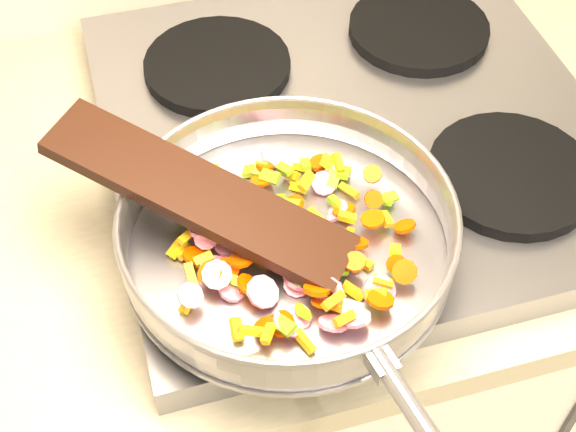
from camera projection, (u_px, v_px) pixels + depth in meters
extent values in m
cube|color=#939399|center=(353.00, 133.00, 1.00)|extent=(0.60, 0.60, 0.04)
cylinder|color=black|center=(274.00, 226.00, 0.86)|extent=(0.19, 0.19, 0.02)
cylinder|color=black|center=(511.00, 174.00, 0.91)|extent=(0.19, 0.19, 0.02)
cylinder|color=black|center=(217.00, 65.00, 1.04)|extent=(0.19, 0.19, 0.02)
cylinder|color=black|center=(419.00, 29.00, 1.09)|extent=(0.19, 0.19, 0.02)
cylinder|color=#9E9EA5|center=(288.00, 248.00, 0.83)|extent=(0.34, 0.34, 0.01)
torus|color=#9E9EA5|center=(288.00, 229.00, 0.81)|extent=(0.39, 0.39, 0.05)
torus|color=#9E9EA5|center=(288.00, 213.00, 0.79)|extent=(0.34, 0.34, 0.01)
cube|color=#9E9EA5|center=(381.00, 363.00, 0.69)|extent=(0.03, 0.03, 0.02)
cube|color=#6BA413|center=(181.00, 203.00, 0.84)|extent=(0.02, 0.02, 0.01)
cylinder|color=#E41654|center=(190.00, 295.00, 0.76)|extent=(0.04, 0.04, 0.02)
cylinder|color=#D64100|center=(396.00, 264.00, 0.79)|extent=(0.02, 0.02, 0.02)
cylinder|color=#E41654|center=(229.00, 248.00, 0.82)|extent=(0.03, 0.03, 0.02)
cube|color=#6BA413|center=(337.00, 203.00, 0.86)|extent=(0.02, 0.02, 0.01)
cylinder|color=#E41654|center=(299.00, 282.00, 0.79)|extent=(0.03, 0.04, 0.02)
cube|color=#6BA413|center=(333.00, 271.00, 0.80)|extent=(0.02, 0.02, 0.02)
cube|color=gold|center=(302.00, 167.00, 0.90)|extent=(0.02, 0.02, 0.02)
cylinder|color=#E41654|center=(294.00, 277.00, 0.80)|extent=(0.03, 0.03, 0.02)
cube|color=#6BA413|center=(270.00, 177.00, 0.87)|extent=(0.03, 0.03, 0.01)
cylinder|color=#E41654|center=(324.00, 183.00, 0.87)|extent=(0.04, 0.03, 0.02)
cube|color=#6BA413|center=(202.00, 183.00, 0.87)|extent=(0.01, 0.02, 0.01)
cube|color=gold|center=(190.00, 275.00, 0.78)|extent=(0.01, 0.03, 0.02)
cube|color=#6BA413|center=(205.00, 207.00, 0.84)|extent=(0.02, 0.01, 0.01)
cylinder|color=#D64100|center=(249.00, 286.00, 0.78)|extent=(0.03, 0.04, 0.03)
cylinder|color=#D64100|center=(355.00, 242.00, 0.81)|extent=(0.04, 0.04, 0.02)
cylinder|color=#E41654|center=(313.00, 276.00, 0.78)|extent=(0.03, 0.03, 0.02)
cylinder|color=#E41654|center=(336.00, 211.00, 0.85)|extent=(0.03, 0.04, 0.03)
cylinder|color=#E41654|center=(202.00, 226.00, 0.83)|extent=(0.04, 0.04, 0.01)
cube|color=gold|center=(192.00, 216.00, 0.82)|extent=(0.02, 0.01, 0.01)
cube|color=gold|center=(248.00, 196.00, 0.87)|extent=(0.02, 0.02, 0.02)
cylinder|color=#D64100|center=(275.00, 229.00, 0.84)|extent=(0.03, 0.03, 0.02)
cube|color=gold|center=(177.00, 248.00, 0.82)|extent=(0.02, 0.02, 0.02)
cube|color=#6BA413|center=(250.00, 171.00, 0.89)|extent=(0.02, 0.02, 0.01)
cube|color=gold|center=(344.00, 318.00, 0.75)|extent=(0.02, 0.02, 0.01)
cylinder|color=#D64100|center=(196.00, 255.00, 0.81)|extent=(0.03, 0.03, 0.02)
cube|color=#6BA413|center=(303.00, 311.00, 0.76)|extent=(0.02, 0.02, 0.02)
cylinder|color=#D64100|center=(253.00, 208.00, 0.84)|extent=(0.04, 0.03, 0.03)
cube|color=gold|center=(382.00, 282.00, 0.79)|extent=(0.02, 0.02, 0.01)
cylinder|color=#E41654|center=(263.00, 292.00, 0.77)|extent=(0.04, 0.04, 0.03)
cylinder|color=#E41654|center=(379.00, 291.00, 0.79)|extent=(0.05, 0.04, 0.04)
cylinder|color=#D64100|center=(373.00, 199.00, 0.84)|extent=(0.03, 0.02, 0.02)
cylinder|color=#D64100|center=(227.00, 270.00, 0.79)|extent=(0.03, 0.03, 0.02)
cylinder|color=#E41654|center=(232.00, 290.00, 0.79)|extent=(0.04, 0.04, 0.02)
cylinder|color=#D64100|center=(282.00, 324.00, 0.75)|extent=(0.03, 0.04, 0.03)
cylinder|color=#E41654|center=(220.00, 272.00, 0.80)|extent=(0.03, 0.03, 0.02)
cylinder|color=#D64100|center=(206.00, 198.00, 0.84)|extent=(0.03, 0.03, 0.02)
cylinder|color=#E41654|center=(353.00, 256.00, 0.81)|extent=(0.03, 0.03, 0.02)
cylinder|color=#D64100|center=(210.00, 273.00, 0.78)|extent=(0.03, 0.03, 0.02)
cylinder|color=#D64100|center=(261.00, 180.00, 0.87)|extent=(0.03, 0.03, 0.01)
cylinder|color=#D64100|center=(405.00, 226.00, 0.83)|extent=(0.03, 0.03, 0.02)
cylinder|color=#E41654|center=(206.00, 237.00, 0.81)|extent=(0.04, 0.03, 0.03)
cube|color=#6BA413|center=(314.00, 217.00, 0.84)|extent=(0.02, 0.03, 0.01)
cube|color=#6BA413|center=(237.00, 282.00, 0.79)|extent=(0.03, 0.02, 0.01)
cube|color=#6BA413|center=(260.00, 169.00, 0.88)|extent=(0.02, 0.02, 0.01)
cube|color=gold|center=(184.00, 251.00, 0.82)|extent=(0.02, 0.02, 0.01)
cube|color=#6BA413|center=(389.00, 198.00, 0.86)|extent=(0.02, 0.02, 0.01)
cube|color=gold|center=(268.00, 334.00, 0.73)|extent=(0.02, 0.02, 0.01)
cylinder|color=#D64100|center=(248.00, 231.00, 0.83)|extent=(0.03, 0.03, 0.01)
cube|color=#6BA413|center=(280.00, 238.00, 0.83)|extent=(0.01, 0.03, 0.02)
cube|color=gold|center=(291.00, 174.00, 0.88)|extent=(0.02, 0.02, 0.02)
cube|color=#6BA413|center=(395.00, 250.00, 0.79)|extent=(0.02, 0.02, 0.01)
cylinder|color=#E41654|center=(272.00, 157.00, 0.90)|extent=(0.04, 0.04, 0.03)
cube|color=gold|center=(305.00, 342.00, 0.75)|extent=(0.02, 0.03, 0.01)
cylinder|color=#E41654|center=(276.00, 230.00, 0.81)|extent=(0.04, 0.04, 0.01)
cylinder|color=#D64100|center=(355.00, 262.00, 0.79)|extent=(0.03, 0.03, 0.01)
cube|color=gold|center=(290.00, 204.00, 0.84)|extent=(0.02, 0.01, 0.02)
cube|color=#6BA413|center=(334.00, 179.00, 0.88)|extent=(0.02, 0.02, 0.01)
cylinder|color=#E41654|center=(252.00, 201.00, 0.84)|extent=(0.04, 0.04, 0.01)
cube|color=#6BA413|center=(299.00, 276.00, 0.78)|extent=(0.02, 0.02, 0.02)
cube|color=gold|center=(306.00, 181.00, 0.85)|extent=(0.03, 0.03, 0.01)
cylinder|color=#E41654|center=(216.00, 266.00, 0.79)|extent=(0.04, 0.04, 0.02)
cube|color=gold|center=(230.00, 210.00, 0.83)|extent=(0.02, 0.02, 0.01)
cylinder|color=#D64100|center=(404.00, 272.00, 0.78)|extent=(0.04, 0.03, 0.02)
cube|color=#6BA413|center=(376.00, 294.00, 0.77)|extent=(0.02, 0.02, 0.02)
cylinder|color=#D64100|center=(232.00, 290.00, 0.79)|extent=(0.03, 0.03, 0.01)
cube|color=gold|center=(333.00, 301.00, 0.76)|extent=(0.03, 0.02, 0.01)
cylinder|color=#E41654|center=(356.00, 319.00, 0.75)|extent=(0.04, 0.04, 0.02)
cube|color=gold|center=(217.00, 172.00, 0.87)|extent=(0.01, 0.03, 0.02)
cube|color=#6BA413|center=(285.00, 326.00, 0.74)|extent=(0.02, 0.02, 0.01)
cylinder|color=#D64100|center=(317.00, 289.00, 0.76)|extent=(0.04, 0.03, 0.02)
cube|color=#6BA413|center=(344.00, 173.00, 0.88)|extent=(0.02, 0.03, 0.01)
cube|color=gold|center=(204.00, 259.00, 0.80)|extent=(0.02, 0.01, 0.01)
cylinder|color=#E41654|center=(206.00, 265.00, 0.81)|extent=(0.03, 0.03, 0.02)
cube|color=#6BA413|center=(255.00, 228.00, 0.82)|extent=(0.01, 0.02, 0.01)
cylinder|color=#E41654|center=(217.00, 275.00, 0.78)|extent=(0.04, 0.03, 0.02)
cube|color=#6BA413|center=(306.00, 164.00, 0.88)|extent=(0.01, 0.02, 0.01)
cylinder|color=#D64100|center=(344.00, 211.00, 0.85)|extent=(0.03, 0.03, 0.02)
cube|color=gold|center=(337.00, 303.00, 0.78)|extent=(0.02, 0.02, 0.02)
cylinder|color=#E41654|center=(214.00, 225.00, 0.82)|extent=(0.03, 0.03, 0.01)
cylinder|color=#D64100|center=(317.00, 254.00, 0.81)|extent=(0.03, 0.03, 0.00)
cylinder|color=#D64100|center=(258.00, 231.00, 0.83)|extent=(0.03, 0.04, 0.02)
cube|color=gold|center=(299.00, 258.00, 0.80)|extent=(0.03, 0.02, 0.01)
cube|color=gold|center=(297.00, 186.00, 0.88)|extent=(0.02, 0.02, 0.01)
cube|color=#6BA413|center=(337.00, 271.00, 0.79)|extent=(0.02, 0.01, 0.01)
cube|color=#6BA413|center=(274.00, 201.00, 0.86)|extent=(0.03, 0.03, 0.02)
cube|color=gold|center=(363.00, 262.00, 0.81)|extent=(0.02, 0.02, 0.01)
cube|color=gold|center=(252.00, 331.00, 0.73)|extent=(0.03, 0.01, 0.02)
cylinder|color=#D64100|center=(319.00, 163.00, 0.89)|extent=(0.02, 0.02, 0.01)
cube|color=gold|center=(192.00, 194.00, 0.85)|extent=(0.02, 0.02, 0.01)
cube|color=gold|center=(298.00, 188.00, 0.87)|extent=(0.02, 0.02, 0.02)
cube|color=gold|center=(188.00, 235.00, 0.81)|extent=(0.03, 0.02, 0.01)
cube|color=gold|center=(188.00, 302.00, 0.78)|extent=(0.02, 0.02, 0.01)
cube|color=gold|center=(207.00, 214.00, 0.84)|extent=(0.02, 0.02, 0.01)
cylinder|color=#D64100|center=(191.00, 216.00, 0.82)|extent=(0.03, 0.03, 0.02)
cube|color=gold|center=(267.00, 210.00, 0.84)|extent=(0.02, 0.02, 0.01)
cube|color=gold|center=(347.00, 217.00, 0.83)|extent=(0.02, 0.02, 0.01)
cube|color=#6BA413|center=(327.00, 161.00, 0.88)|extent=(0.02, 0.03, 0.02)
cube|color=gold|center=(353.00, 291.00, 0.79)|extent=(0.02, 0.02, 0.02)
cylinder|color=#E41654|center=(333.00, 323.00, 0.76)|extent=(0.04, 0.04, 0.02)
cylinder|color=#E41654|center=(299.00, 317.00, 0.77)|extent=(0.04, 0.03, 0.02)
cube|color=#6BA413|center=(300.00, 285.00, 0.79)|extent=(0.02, 0.02, 0.01)
cylinder|color=#D64100|center=(293.00, 206.00, 0.84)|extent=(0.03, 0.04, 0.03)
cube|color=gold|center=(396.00, 257.00, 0.81)|extent=(0.02, 0.02, 0.01)
cylinder|color=#E41654|center=(205.00, 233.00, 0.81)|extent=(0.05, 0.04, 0.03)
cube|color=#6BA413|center=(291.00, 205.00, 0.83)|extent=(0.02, 0.02, 0.01)
cylinder|color=#D64100|center=(302.00, 281.00, 0.80)|extent=(0.03, 0.03, 0.02)
cylinder|color=#E41654|center=(297.00, 284.00, 0.79)|extent=(0.04, 0.03, 0.01)
cube|color=gold|center=(328.00, 268.00, 0.80)|extent=(0.02, 0.02, 0.02)
cylinder|color=#D64100|center=(242.00, 221.00, 0.84)|extent=(0.04, 0.04, 0.01)
cylinder|color=#E41654|center=(288.00, 323.00, 0.75)|extent=(0.04, 0.04, 0.02)
cube|color=#6BA413|center=(388.00, 199.00, 0.86)|extent=(0.02, 0.02, 0.01)
cylinder|color=#D64100|center=(324.00, 303.00, 0.77)|extent=(0.04, 0.03, 0.02)
cube|color=gold|center=(349.00, 191.00, 0.87)|extent=(0.02, 0.03, 0.01)
cylinder|color=#E41654|center=(227.00, 179.00, 0.87)|extent=(0.03, 0.03, 0.01)
cube|color=gold|center=(338.00, 162.00, 0.88)|extent=(0.01, 0.02, 0.02)
cylinder|color=#E41654|center=(208.00, 180.00, 0.86)|extent=(0.04, 0.04, 0.02)
cube|color=gold|center=(386.00, 219.00, 0.84)|extent=(0.01, 0.02, 0.01)
cube|color=gold|center=(257.00, 251.00, 0.81)|extent=(0.03, 0.02, 0.02)
cylinder|color=#D64100|center=(306.00, 233.00, 0.82)|extent=(0.04, 0.04, 0.01)
cylinder|color=#E41654|center=(241.00, 186.00, 0.88)|extent=(0.04, 0.03, 0.03)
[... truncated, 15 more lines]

